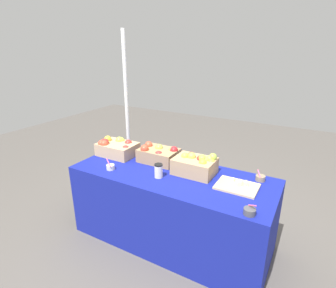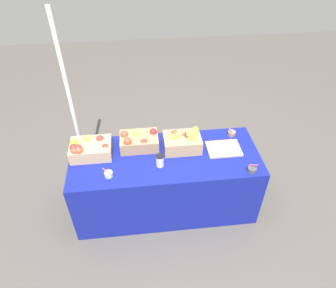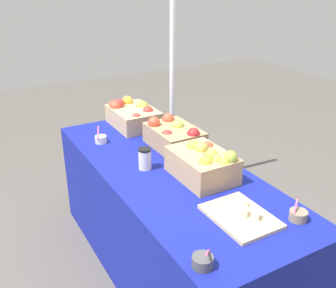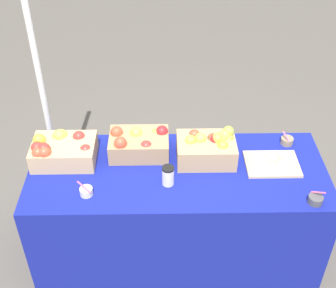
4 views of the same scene
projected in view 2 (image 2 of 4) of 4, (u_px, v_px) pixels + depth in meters
The scene contains 11 objects.
ground_plane at pixel (166, 203), 3.55m from camera, with size 10.00×10.00×0.00m, color #56514C.
table at pixel (165, 181), 3.31m from camera, with size 1.90×0.76×0.74m, color navy.
apple_crate_left at pixel (90, 148), 3.04m from camera, with size 0.40×0.29×0.19m.
apple_crate_middle at pixel (139, 140), 3.14m from camera, with size 0.39×0.27×0.19m.
apple_crate_right at pixel (183, 141), 3.11m from camera, with size 0.37×0.27×0.20m.
cutting_board_front at pixel (224, 148), 3.15m from camera, with size 0.34×0.26×0.06m.
sample_bowl_near at pixel (252, 169), 2.89m from camera, with size 0.09×0.09×0.09m.
sample_bowl_mid at pixel (109, 174), 2.84m from camera, with size 0.09×0.08×0.11m.
sample_bowl_far at pixel (232, 133), 3.32m from camera, with size 0.08×0.08×0.09m.
coffee_cup at pixel (160, 161), 2.93m from camera, with size 0.07×0.07×0.13m.
tent_pole at pixel (72, 107), 3.24m from camera, with size 0.04×0.04×2.05m, color white.
Camera 2 is at (-0.23, -2.26, 2.81)m, focal length 32.80 mm.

